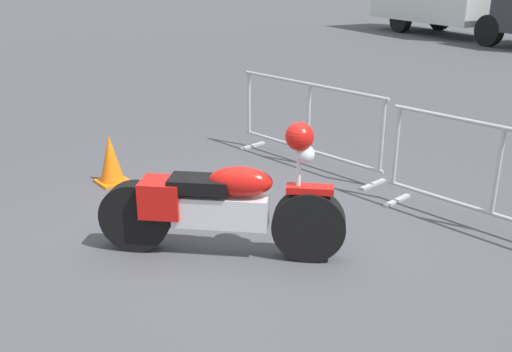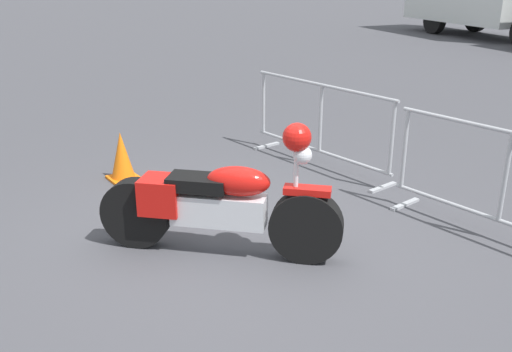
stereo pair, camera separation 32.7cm
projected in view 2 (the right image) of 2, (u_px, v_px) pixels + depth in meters
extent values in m
plane|color=#424247|center=(239.00, 240.00, 5.39)|extent=(120.00, 120.00, 0.00)
cylinder|color=black|center=(306.00, 227.00, 4.92)|extent=(0.59, 0.58, 0.64)
cylinder|color=black|center=(137.00, 213.00, 5.20)|extent=(0.59, 0.58, 0.64)
cube|color=silver|center=(219.00, 209.00, 5.02)|extent=(0.77, 0.76, 0.28)
ellipsoid|color=red|center=(238.00, 181.00, 4.89)|extent=(0.58, 0.58, 0.26)
cube|color=black|center=(198.00, 183.00, 4.97)|extent=(0.57, 0.56, 0.12)
cube|color=red|center=(162.00, 195.00, 5.08)|extent=(0.48, 0.48, 0.32)
cube|color=red|center=(307.00, 190.00, 4.80)|extent=(0.39, 0.38, 0.06)
cylinder|color=silver|center=(296.00, 175.00, 4.77)|extent=(0.06, 0.06, 0.45)
sphere|color=silver|center=(303.00, 155.00, 4.70)|extent=(0.16, 0.16, 0.16)
sphere|color=red|center=(297.00, 137.00, 4.65)|extent=(0.24, 0.24, 0.24)
cylinder|color=#9EA0A5|center=(322.00, 85.00, 7.00)|extent=(2.31, 0.23, 0.04)
cylinder|color=#9EA0A5|center=(319.00, 151.00, 7.30)|extent=(2.31, 0.23, 0.04)
cylinder|color=#9EA0A5|center=(264.00, 103.00, 7.95)|extent=(0.05, 0.05, 0.85)
cylinder|color=#9EA0A5|center=(321.00, 119.00, 7.15)|extent=(0.05, 0.05, 0.85)
cylinder|color=#9EA0A5|center=(392.00, 138.00, 6.35)|extent=(0.05, 0.05, 0.85)
cube|color=#9EA0A5|center=(267.00, 146.00, 8.11)|extent=(0.10, 0.44, 0.03)
cube|color=#9EA0A5|center=(383.00, 187.00, 6.61)|extent=(0.10, 0.44, 0.03)
cylinder|color=#9EA0A5|center=(498.00, 220.00, 5.33)|extent=(2.31, 0.23, 0.04)
cylinder|color=#9EA0A5|center=(405.00, 149.00, 5.98)|extent=(0.05, 0.05, 0.85)
cylinder|color=#9EA0A5|center=(505.00, 178.00, 5.18)|extent=(0.05, 0.05, 0.85)
cube|color=#9EA0A5|center=(405.00, 204.00, 6.15)|extent=(0.10, 0.44, 0.03)
cylinder|color=black|center=(476.00, 19.00, 21.61)|extent=(1.00, 0.48, 0.96)
cylinder|color=black|center=(435.00, 20.00, 20.92)|extent=(1.00, 0.48, 0.96)
cube|color=orange|center=(124.00, 178.00, 6.90)|extent=(0.34, 0.34, 0.03)
cone|color=orange|center=(122.00, 155.00, 6.80)|extent=(0.28, 0.28, 0.56)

